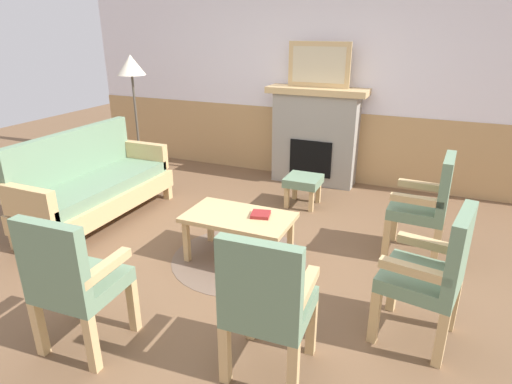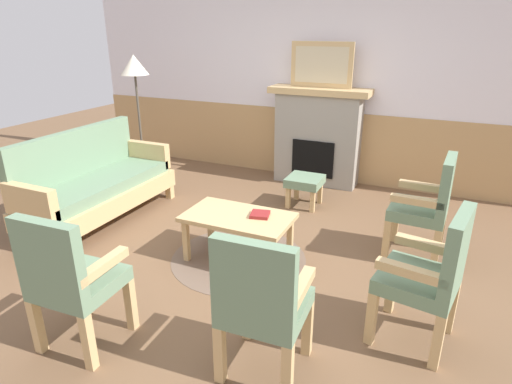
{
  "view_description": "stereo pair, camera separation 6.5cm",
  "coord_description": "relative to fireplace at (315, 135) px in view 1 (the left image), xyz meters",
  "views": [
    {
      "loc": [
        1.51,
        -3.13,
        2.02
      ],
      "look_at": [
        0.0,
        0.35,
        0.55
      ],
      "focal_mm": 30.2,
      "sensor_mm": 36.0,
      "label": 1
    },
    {
      "loc": [
        1.56,
        -3.11,
        2.02
      ],
      "look_at": [
        0.0,
        0.35,
        0.55
      ],
      "focal_mm": 30.2,
      "sensor_mm": 36.0,
      "label": 2
    }
  ],
  "objects": [
    {
      "name": "framed_picture",
      "position": [
        0.0,
        0.0,
        0.91
      ],
      "size": [
        0.8,
        0.04,
        0.56
      ],
      "color": "tan",
      "rests_on": "fireplace"
    },
    {
      "name": "ground_plane",
      "position": [
        0.0,
        -2.35,
        -0.65
      ],
      "size": [
        14.0,
        14.0,
        0.0
      ],
      "primitive_type": "plane",
      "color": "brown"
    },
    {
      "name": "wall_back",
      "position": [
        0.0,
        0.25,
        0.66
      ],
      "size": [
        7.2,
        0.14,
        2.7
      ],
      "color": "white",
      "rests_on": "ground_plane"
    },
    {
      "name": "book_on_table",
      "position": [
        0.16,
        -2.26,
        -0.2
      ],
      "size": [
        0.19,
        0.2,
        0.03
      ],
      "primitive_type": "cube",
      "rotation": [
        0.0,
        0.0,
        0.23
      ],
      "color": "maroon",
      "rests_on": "coffee_table"
    },
    {
      "name": "armchair_near_fireplace",
      "position": [
        1.6,
        -2.81,
        -0.11
      ],
      "size": [
        0.55,
        0.55,
        0.98
      ],
      "color": "tan",
      "rests_on": "ground_plane"
    },
    {
      "name": "coffee_table",
      "position": [
        -0.03,
        -2.33,
        -0.27
      ],
      "size": [
        0.96,
        0.56,
        0.44
      ],
      "color": "tan",
      "rests_on": "ground_plane"
    },
    {
      "name": "couch",
      "position": [
        -1.84,
        -2.17,
        -0.26
      ],
      "size": [
        0.7,
        1.8,
        0.98
      ],
      "color": "tan",
      "rests_on": "ground_plane"
    },
    {
      "name": "footstool",
      "position": [
        0.12,
        -0.87,
        -0.37
      ],
      "size": [
        0.4,
        0.4,
        0.36
      ],
      "color": "tan",
      "rests_on": "ground_plane"
    },
    {
      "name": "armchair_front_center",
      "position": [
        -0.47,
        -3.81,
        -0.11
      ],
      "size": [
        0.5,
        0.5,
        0.98
      ],
      "color": "tan",
      "rests_on": "ground_plane"
    },
    {
      "name": "round_rug",
      "position": [
        -0.03,
        -2.33,
        -0.65
      ],
      "size": [
        1.25,
        1.25,
        0.01
      ],
      "primitive_type": "cylinder",
      "color": "brown",
      "rests_on": "ground_plane"
    },
    {
      "name": "armchair_front_left",
      "position": [
        0.73,
        -3.54,
        -0.11
      ],
      "size": [
        0.5,
        0.5,
        0.98
      ],
      "color": "tan",
      "rests_on": "ground_plane"
    },
    {
      "name": "armchair_by_window_left",
      "position": [
        1.5,
        -1.6,
        -0.11
      ],
      "size": [
        0.51,
        0.51,
        0.98
      ],
      "color": "tan",
      "rests_on": "ground_plane"
    },
    {
      "name": "fireplace",
      "position": [
        0.0,
        0.0,
        0.0
      ],
      "size": [
        1.3,
        0.44,
        1.28
      ],
      "color": "gray",
      "rests_on": "ground_plane"
    },
    {
      "name": "floor_lamp_by_couch",
      "position": [
        -2.2,
        -0.9,
        0.8
      ],
      "size": [
        0.36,
        0.36,
        1.68
      ],
      "color": "#332D28",
      "rests_on": "ground_plane"
    }
  ]
}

